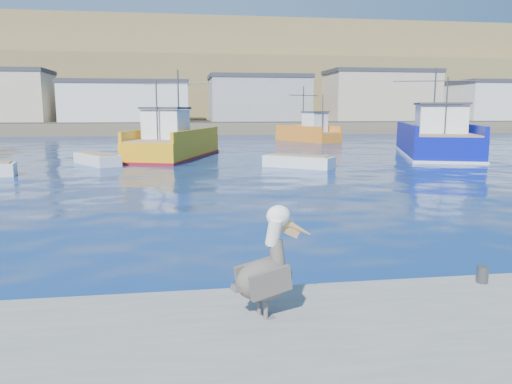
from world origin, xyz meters
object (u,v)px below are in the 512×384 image
(boat_orange, at_px, (309,132))
(skiff_extra, at_px, (97,160))
(pelican, at_px, (267,270))
(skiff_mid, at_px, (299,162))
(trawler_yellow_b, at_px, (173,144))
(trawler_blue, at_px, (435,140))

(boat_orange, distance_m, skiff_extra, 28.29)
(pelican, bearing_deg, skiff_mid, 75.38)
(trawler_yellow_b, bearing_deg, trawler_blue, -2.79)
(trawler_yellow_b, distance_m, skiff_extra, 6.21)
(skiff_extra, height_order, pelican, pelican)
(trawler_yellow_b, height_order, pelican, trawler_yellow_b)
(boat_orange, bearing_deg, skiff_mid, -106.13)
(trawler_blue, xyz_separation_m, skiff_extra, (-24.79, -2.88, -0.87))
(trawler_blue, relative_size, pelican, 8.59)
(trawler_yellow_b, bearing_deg, boat_orange, 48.86)
(skiff_extra, xyz_separation_m, pelican, (6.55, -26.18, 0.92))
(trawler_blue, xyz_separation_m, pelican, (-18.25, -29.06, 0.05))
(pelican, bearing_deg, skiff_extra, 104.04)
(pelican, bearing_deg, trawler_blue, 57.87)
(skiff_mid, distance_m, skiff_extra, 12.94)
(trawler_blue, xyz_separation_m, skiff_mid, (-12.31, -6.28, -0.86))
(boat_orange, xyz_separation_m, pelican, (-12.87, -46.75, 0.20))
(trawler_blue, height_order, pelican, trawler_blue)
(pelican, bearing_deg, trawler_yellow_b, 93.30)
(trawler_blue, bearing_deg, boat_orange, 106.91)
(trawler_yellow_b, distance_m, boat_orange, 22.19)
(trawler_blue, height_order, skiff_extra, trawler_blue)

